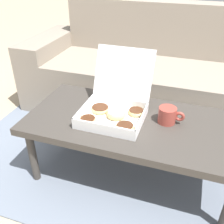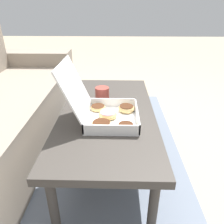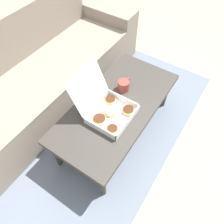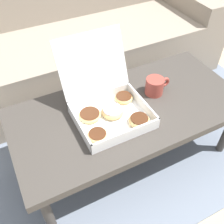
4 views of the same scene
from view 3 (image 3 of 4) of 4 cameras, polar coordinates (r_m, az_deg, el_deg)
The scene contains 6 objects.
ground_plane at distance 2.06m, azimuth -0.59°, elevation -4.22°, with size 12.00×12.00×0.00m, color tan.
area_rug at distance 2.17m, azimuth -7.20°, elevation -0.46°, with size 2.31×1.77×0.01m, color slate.
couch at distance 2.22m, azimuth -17.88°, elevation 9.52°, with size 2.19×0.77×0.84m.
coffee_table at distance 1.75m, azimuth 1.19°, elevation 1.11°, with size 1.17×0.57×0.40m.
pastry_box at distance 1.62m, azimuth -1.09°, elevation 0.79°, with size 0.34×0.41×0.33m.
coffee_mug at distance 1.80m, azimuth 3.08°, elevation 6.99°, with size 0.14×0.09×0.09m.
Camera 3 is at (-0.93, -0.64, 1.73)m, focal length 35.00 mm.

